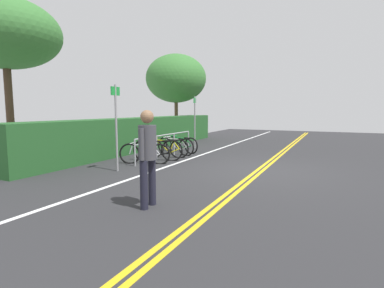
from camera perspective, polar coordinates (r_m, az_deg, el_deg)
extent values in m
cube|color=#2B2B2D|center=(9.05, 12.73, -4.99)|extent=(34.83, 13.44, 0.05)
cube|color=gold|center=(9.03, 13.24, -4.86)|extent=(31.34, 0.10, 0.00)
cube|color=gold|center=(9.07, 12.24, -4.79)|extent=(31.34, 0.10, 0.00)
cube|color=white|center=(9.99, -2.78, -3.60)|extent=(31.34, 0.12, 0.00)
cylinder|color=#9EA0A5|center=(9.56, -10.72, -1.65)|extent=(0.05, 0.05, 0.83)
cylinder|color=#9EA0A5|center=(10.60, -6.69, -0.78)|extent=(0.05, 0.05, 0.83)
cylinder|color=#9EA0A5|center=(11.68, -3.40, -0.07)|extent=(0.05, 0.05, 0.83)
cylinder|color=#9EA0A5|center=(12.80, -0.68, 0.52)|extent=(0.05, 0.05, 0.83)
cylinder|color=#9EA0A5|center=(11.09, -4.99, 1.73)|extent=(3.80, 0.04, 0.04)
torus|color=black|center=(10.07, -11.68, -1.82)|extent=(0.29, 0.67, 0.69)
torus|color=black|center=(9.82, -6.12, -1.93)|extent=(0.29, 0.67, 0.69)
cylinder|color=silver|center=(9.95, -9.64, -1.41)|extent=(0.23, 0.55, 0.47)
cylinder|color=silver|center=(9.91, -9.30, -0.23)|extent=(0.26, 0.65, 0.07)
cylinder|color=silver|center=(9.87, -7.74, -1.53)|extent=(0.09, 0.17, 0.43)
cylinder|color=silver|center=(9.87, -7.11, -2.32)|extent=(0.16, 0.35, 0.18)
cylinder|color=silver|center=(9.82, -6.75, -1.14)|extent=(0.12, 0.24, 0.29)
cylinder|color=silver|center=(10.03, -11.43, -0.97)|extent=(0.08, 0.14, 0.31)
cube|color=black|center=(9.83, -7.39, -0.17)|extent=(0.14, 0.22, 0.05)
cylinder|color=silver|center=(9.99, -11.18, 0.17)|extent=(0.44, 0.18, 0.03)
torus|color=black|center=(10.63, -9.08, -1.15)|extent=(0.30, 0.74, 0.76)
torus|color=black|center=(10.40, -3.81, -1.25)|extent=(0.30, 0.74, 0.76)
cylinder|color=black|center=(10.52, -7.14, -0.71)|extent=(0.22, 0.55, 0.52)
cylinder|color=black|center=(10.48, -6.81, 0.52)|extent=(0.25, 0.65, 0.07)
cylinder|color=black|center=(10.45, -5.34, -0.84)|extent=(0.09, 0.17, 0.47)
cylinder|color=black|center=(10.45, -4.75, -1.66)|extent=(0.15, 0.35, 0.19)
cylinder|color=black|center=(10.40, -4.41, -0.42)|extent=(0.11, 0.25, 0.32)
cylinder|color=black|center=(10.59, -8.84, -0.26)|extent=(0.08, 0.14, 0.34)
cube|color=black|center=(10.41, -5.01, 0.57)|extent=(0.14, 0.22, 0.05)
cylinder|color=black|center=(10.55, -8.60, 0.91)|extent=(0.44, 0.18, 0.03)
torus|color=black|center=(11.23, -7.31, -0.83)|extent=(0.27, 0.70, 0.72)
torus|color=black|center=(11.02, -2.41, -0.92)|extent=(0.27, 0.70, 0.72)
cylinder|color=yellow|center=(11.13, -5.50, -0.44)|extent=(0.21, 0.54, 0.49)
cylinder|color=yellow|center=(11.09, -5.19, 0.65)|extent=(0.24, 0.64, 0.07)
cylinder|color=yellow|center=(11.06, -3.83, -0.55)|extent=(0.08, 0.16, 0.44)
cylinder|color=yellow|center=(11.06, -3.28, -1.28)|extent=(0.14, 0.35, 0.18)
cylinder|color=yellow|center=(11.02, -2.96, -0.18)|extent=(0.11, 0.24, 0.30)
cylinder|color=yellow|center=(11.20, -7.08, -0.04)|extent=(0.07, 0.14, 0.32)
cube|color=black|center=(11.02, -3.52, 0.70)|extent=(0.14, 0.21, 0.05)
cylinder|color=yellow|center=(11.16, -6.86, 1.01)|extent=(0.45, 0.17, 0.03)
torus|color=black|center=(12.09, -5.10, -0.31)|extent=(0.13, 0.70, 0.70)
torus|color=black|center=(11.53, -1.10, -0.62)|extent=(0.13, 0.70, 0.70)
cylinder|color=white|center=(11.86, -3.65, -0.04)|extent=(0.10, 0.57, 0.48)
cylinder|color=white|center=(11.80, -3.40, 0.95)|extent=(0.11, 0.68, 0.07)
cylinder|color=white|center=(11.67, -2.28, -0.22)|extent=(0.05, 0.17, 0.43)
cylinder|color=white|center=(11.63, -1.83, -0.92)|extent=(0.07, 0.37, 0.18)
cylinder|color=white|center=(11.57, -1.56, 0.08)|extent=(0.06, 0.25, 0.30)
cylinder|color=white|center=(12.04, -4.92, 0.39)|extent=(0.05, 0.14, 0.32)
cube|color=black|center=(11.61, -2.02, 0.93)|extent=(0.10, 0.21, 0.05)
cylinder|color=white|center=(11.99, -4.73, 1.34)|extent=(0.46, 0.08, 0.03)
torus|color=black|center=(12.74, -3.89, 0.01)|extent=(0.21, 0.68, 0.68)
torus|color=black|center=(12.06, -0.18, -0.34)|extent=(0.21, 0.68, 0.68)
cylinder|color=#198C38|center=(12.47, -2.55, 0.24)|extent=(0.17, 0.60, 0.47)
cylinder|color=#198C38|center=(12.41, -2.31, 1.15)|extent=(0.20, 0.71, 0.07)
cylinder|color=#198C38|center=(12.24, -1.28, 0.05)|extent=(0.07, 0.18, 0.42)
cylinder|color=#198C38|center=(12.18, -0.86, -0.61)|extent=(0.12, 0.38, 0.17)
cylinder|color=#198C38|center=(12.12, -0.61, 0.32)|extent=(0.09, 0.26, 0.29)
cylinder|color=#198C38|center=(12.69, -3.72, 0.66)|extent=(0.07, 0.14, 0.31)
cube|color=black|center=(12.17, -1.03, 1.12)|extent=(0.12, 0.21, 0.05)
cylinder|color=#198C38|center=(12.64, -3.55, 1.54)|extent=(0.45, 0.13, 0.03)
cylinder|color=#1E1E2D|center=(5.67, -7.54, -7.04)|extent=(0.14, 0.14, 0.87)
cylinder|color=#1E1E2D|center=(5.43, -9.04, -7.69)|extent=(0.14, 0.14, 0.87)
cylinder|color=#3F3F47|center=(5.42, -8.40, 0.29)|extent=(0.32, 0.32, 0.62)
sphere|color=#8C6647|center=(5.39, -8.48, 5.11)|extent=(0.24, 0.24, 0.24)
cylinder|color=#3F3F47|center=(5.59, -7.37, 0.33)|extent=(0.09, 0.09, 0.55)
cylinder|color=#3F3F47|center=(5.25, -9.49, -0.11)|extent=(0.09, 0.09, 0.55)
cylinder|color=gray|center=(8.82, -14.08, 2.86)|extent=(0.06, 0.06, 2.45)
cube|color=#198C33|center=(8.82, -14.27, 9.65)|extent=(0.36, 0.03, 0.24)
cylinder|color=gray|center=(13.70, 0.53, 4.09)|extent=(0.06, 0.06, 2.34)
cube|color=#198C33|center=(13.69, 0.53, 8.24)|extent=(0.36, 0.10, 0.24)
cube|color=#235626|center=(13.50, -9.55, 1.96)|extent=(12.80, 1.10, 1.40)
cylinder|color=#473323|center=(11.14, -31.07, 4.56)|extent=(0.23, 0.23, 3.11)
ellipsoid|color=#387533|center=(11.38, -31.85, 17.27)|extent=(3.33, 3.33, 2.12)
cylinder|color=brown|center=(17.97, -2.98, 4.58)|extent=(0.21, 0.21, 2.29)
ellipsoid|color=#387533|center=(18.05, -3.03, 12.22)|extent=(3.51, 3.51, 2.79)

